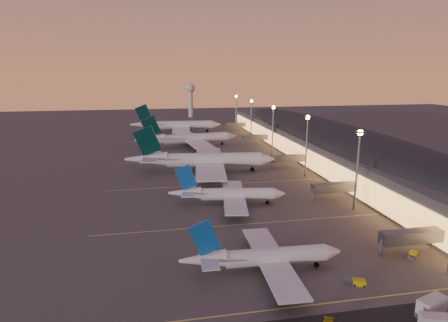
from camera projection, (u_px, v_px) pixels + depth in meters
The scene contains 13 objects.
ground at pixel (245, 217), 113.76m from camera, with size 700.00×700.00×0.00m, color #454240.
airliner_narrow_south at pixel (262, 257), 82.38m from camera, with size 36.64×32.68×13.11m.
airliner_narrow_north at pixel (227, 194), 124.03m from camera, with size 38.85×35.07×13.89m.
airliner_wide_near at pixel (201, 160), 163.88m from camera, with size 65.65×60.27×21.01m.
airliner_wide_mid at pixel (188, 139), 218.39m from camera, with size 60.68×55.76×19.42m.
airliner_wide_far at pixel (176, 125), 270.49m from camera, with size 65.29×59.67×20.88m.
terminal_building at pixel (328, 140), 192.15m from camera, with size 56.35×255.00×17.46m.
light_masts at pixel (286, 127), 178.29m from camera, with size 2.20×217.20×25.90m.
radar_tower at pixel (191, 94), 358.87m from camera, with size 9.00×9.00×32.50m.
lane_markings at pixel (221, 181), 151.98m from camera, with size 90.00×180.36×0.00m.
baggage_tug_a at pixel (357, 282), 77.84m from camera, with size 4.22×3.01×1.18m.
baggage_tug_b at pixel (413, 255), 89.47m from camera, with size 3.75×3.45×1.10m.
catering_truck_b at pixel (433, 307), 67.81m from camera, with size 6.76×4.23×3.56m.
Camera 1 is at (-26.17, -103.55, 43.28)m, focal length 30.00 mm.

